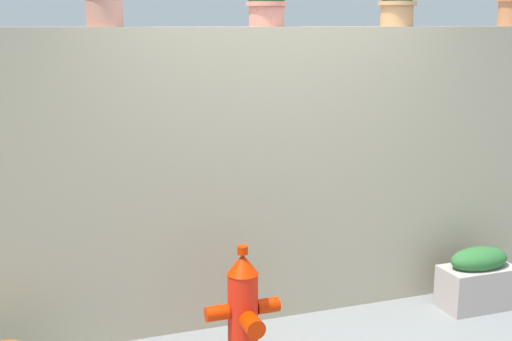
% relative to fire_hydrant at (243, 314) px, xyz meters
% --- Properties ---
extents(stone_wall, '(4.90, 0.39, 2.06)m').
position_rel_fire_hydrant_xyz_m(stone_wall, '(0.42, 0.79, 0.68)').
color(stone_wall, tan).
rests_on(stone_wall, ground).
extents(fire_hydrant, '(0.47, 0.37, 0.78)m').
position_rel_fire_hydrant_xyz_m(fire_hydrant, '(0.00, 0.00, 0.00)').
color(fire_hydrant, red).
rests_on(fire_hydrant, ground).
extents(planter_box, '(0.55, 0.30, 0.47)m').
position_rel_fire_hydrant_xyz_m(planter_box, '(1.94, 0.26, -0.13)').
color(planter_box, '#AB9E99').
rests_on(planter_box, ground).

